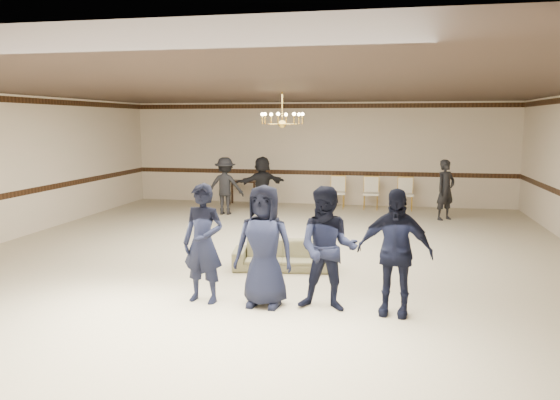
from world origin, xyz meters
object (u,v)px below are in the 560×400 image
at_px(boy_b, 264,246).
at_px(adult_mid, 262,184).
at_px(adult_left, 225,186).
at_px(boy_a, 203,243).
at_px(banquet_chair_left, 337,193).
at_px(console_table, 243,192).
at_px(boy_c, 328,249).
at_px(banquet_chair_right, 405,194).
at_px(boy_d, 395,252).
at_px(adult_right, 446,190).
at_px(settee, 282,255).
at_px(chandelier, 282,108).
at_px(banquet_chair_mid, 371,193).

bearing_deg(boy_b, adult_mid, 107.32).
bearing_deg(adult_left, boy_a, 102.30).
height_order(boy_b, banquet_chair_left, boy_b).
height_order(adult_mid, console_table, adult_mid).
relative_size(boy_c, adult_left, 1.08).
bearing_deg(banquet_chair_right, console_table, 172.73).
bearing_deg(boy_b, adult_left, 114.93).
relative_size(boy_a, boy_d, 1.00).
distance_m(adult_right, banquet_chair_right, 1.74).
bearing_deg(boy_d, adult_right, 88.42).
distance_m(boy_a, boy_b, 0.90).
xyz_separation_m(boy_b, settee, (-0.12, 1.94, -0.61)).
xyz_separation_m(boy_b, console_table, (-2.80, 9.21, -0.49)).
relative_size(chandelier, adult_right, 0.58).
bearing_deg(settee, adult_mid, 98.48).
distance_m(adult_right, banquet_chair_left, 3.32).
height_order(boy_b, banquet_chair_mid, boy_b).
xyz_separation_m(boy_d, banquet_chair_left, (-1.60, 9.01, -0.39)).
bearing_deg(boy_a, banquet_chair_left, 92.80).
height_order(chandelier, banquet_chair_right, chandelier).
distance_m(boy_b, boy_d, 1.80).
bearing_deg(banquet_chair_left, adult_right, -29.93).
xyz_separation_m(chandelier, banquet_chair_left, (0.67, 5.25, -2.40)).
xyz_separation_m(adult_left, adult_mid, (0.90, 0.70, 0.00)).
relative_size(boy_c, banquet_chair_mid, 1.81).
bearing_deg(chandelier, banquet_chair_left, 82.70).
distance_m(boy_d, adult_mid, 8.83).
xyz_separation_m(boy_c, adult_right, (2.29, 7.62, -0.06)).
relative_size(boy_a, adult_mid, 1.08).
distance_m(banquet_chair_left, banquet_chair_mid, 1.00).
distance_m(boy_a, settee, 2.18).
xyz_separation_m(banquet_chair_left, banquet_chair_mid, (1.00, 0.00, 0.00)).
distance_m(boy_d, console_table, 10.30).
xyz_separation_m(chandelier, adult_right, (3.67, 3.86, -2.07)).
distance_m(boy_b, console_table, 9.63).
distance_m(boy_d, banquet_chair_right, 9.02).
distance_m(boy_b, adult_mid, 8.24).
distance_m(adult_mid, adult_right, 5.12).
bearing_deg(banquet_chair_left, boy_b, -96.33).
bearing_deg(adult_left, banquet_chair_mid, -159.43).
bearing_deg(chandelier, boy_b, -82.79).
distance_m(boy_b, boy_c, 0.90).
xyz_separation_m(boy_b, banquet_chair_mid, (1.20, 9.01, -0.39)).
xyz_separation_m(adult_mid, console_table, (-0.90, 1.19, -0.42)).
distance_m(banquet_chair_left, console_table, 3.01).
xyz_separation_m(adult_mid, banquet_chair_mid, (3.10, 0.99, -0.33)).
relative_size(adult_mid, banquet_chair_right, 1.68).
distance_m(boy_d, banquet_chair_mid, 9.03).
xyz_separation_m(boy_a, adult_left, (-1.91, 7.32, -0.06)).
relative_size(settee, adult_left, 1.07).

